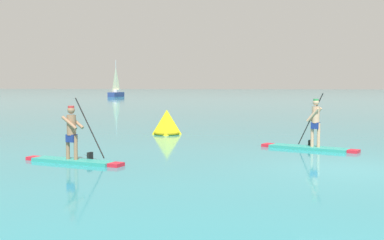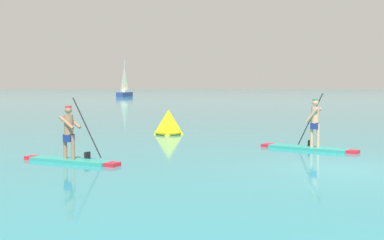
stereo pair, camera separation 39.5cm
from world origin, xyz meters
TOP-DOWN VIEW (x-y plane):
  - ground at (0.00, 0.00)m, footprint 440.00×440.00m
  - paddleboarder_near_left at (-7.62, -0.17)m, footprint 3.22×1.25m
  - paddleboarder_mid_center at (-0.73, 4.00)m, footprint 3.30×1.83m
  - race_marker_buoy at (-6.74, 8.30)m, footprint 1.17×1.17m
  - sailboat_left_horizon at (-30.55, 74.26)m, footprint 1.74×4.69m

SIDE VIEW (x-z plane):
  - ground at x=0.00m, z-range 0.00..0.00m
  - paddleboarder_mid_center at x=-0.73m, z-range -0.64..1.34m
  - paddleboarder_near_left at x=-7.62m, z-range -0.58..1.32m
  - race_marker_buoy at x=-6.74m, z-range -0.07..1.05m
  - sailboat_left_horizon at x=-30.55m, z-range -2.48..4.19m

